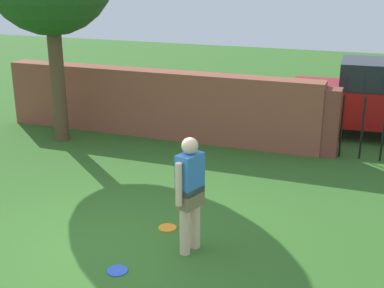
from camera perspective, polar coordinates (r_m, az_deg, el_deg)
name	(u,v)px	position (r m, az deg, el deg)	size (l,w,h in m)	color
ground_plane	(108,249)	(7.42, -9.14, -11.24)	(40.00, 40.00, 0.00)	#336623
brick_wall	(156,104)	(11.94, -3.93, 4.42)	(7.47, 0.50, 1.52)	brown
person	(190,190)	(6.90, -0.23, -5.03)	(0.32, 0.52, 1.62)	beige
car	(384,99)	(12.67, 20.24, 4.62)	(4.28, 2.09, 1.72)	#A51111
frisbee_orange	(167,228)	(7.86, -2.70, -9.11)	(0.27, 0.27, 0.02)	orange
frisbee_blue	(117,271)	(6.91, -8.16, -13.51)	(0.27, 0.27, 0.02)	blue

